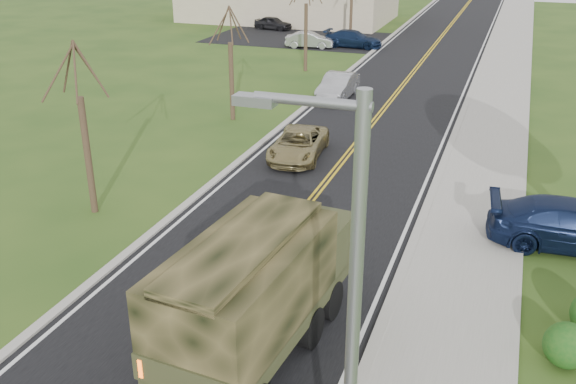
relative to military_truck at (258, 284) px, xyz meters
The scene contains 16 objects.
road 35.57m from the military_truck, 92.55° to the left, with size 8.00×120.00×0.01m, color black.
curb_right 35.62m from the military_truck, 85.86° to the left, with size 0.30×120.00×0.12m, color #9E998E.
sidewalk_right 35.79m from the military_truck, 83.06° to the left, with size 3.20×120.00×0.10m, color #9E998E.
curb_left 35.99m from the military_truck, 99.18° to the left, with size 0.30×120.00×0.10m, color #9E998E.
street_light 6.52m from the military_truck, 56.51° to the right, with size 1.65×0.22×8.00m.
bare_tree_a 10.21m from the military_truck, 147.43° to the left, with size 1.93×2.26×6.08m.
bare_tree_b 19.49m from the military_truck, 116.15° to the left, with size 1.83×2.14×5.73m.
bare_tree_c 30.72m from the military_truck, 106.23° to the left, with size 2.04×2.39×6.42m.
bare_tree_d 42.37m from the military_truck, 101.69° to the left, with size 1.88×2.20×5.91m.
military_truck is the anchor object (origin of this frame).
suv_champagne 13.76m from the military_truck, 104.96° to the left, with size 2.04×4.43×1.23m, color #938553.
sedan_silver 23.78m from the military_truck, 101.12° to the left, with size 1.52×4.35×1.43m, color #A2A3A7.
pickup_navy 11.16m from the military_truck, 48.70° to the left, with size 2.15×5.28×1.53m, color #101B3C.
lot_car_dark 47.83m from the military_truck, 110.56° to the left, with size 1.43×3.54×1.21m, color black.
lot_car_silver 39.05m from the military_truck, 106.19° to the left, with size 1.33×3.81×1.25m, color #A3A3A8.
lot_car_navy 39.61m from the military_truck, 101.13° to the left, with size 1.88×4.62×1.34m, color #101E3B.
Camera 1 is at (6.52, -7.23, 9.73)m, focal length 40.00 mm.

